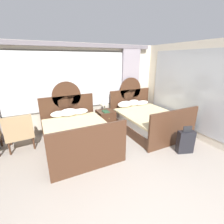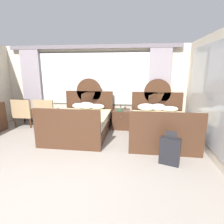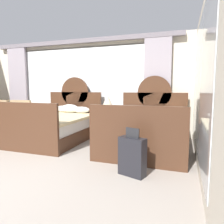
{
  "view_description": "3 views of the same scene",
  "coord_description": "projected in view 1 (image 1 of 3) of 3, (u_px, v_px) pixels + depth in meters",
  "views": [
    {
      "loc": [
        -0.93,
        -0.92,
        2.24
      ],
      "look_at": [
        0.82,
        2.63,
        0.89
      ],
      "focal_mm": 25.12,
      "sensor_mm": 36.0,
      "label": 1
    },
    {
      "loc": [
        1.5,
        -2.18,
        1.91
      ],
      "look_at": [
        0.87,
        2.48,
        0.79
      ],
      "focal_mm": 29.18,
      "sensor_mm": 36.0,
      "label": 2
    },
    {
      "loc": [
        2.89,
        -1.58,
        1.29
      ],
      "look_at": [
        1.43,
        2.73,
        0.77
      ],
      "focal_mm": 33.67,
      "sensor_mm": 36.0,
      "label": 3
    }
  ],
  "objects": [
    {
      "name": "table_lamp_on_nightstand",
      "position": [
        104.0,
        100.0,
        5.04
      ],
      "size": [
        0.27,
        0.27,
        0.51
      ],
      "color": "brown",
      "rests_on": "nightstand_between_beds"
    },
    {
      "name": "wall_right_mirror",
      "position": [
        203.0,
        93.0,
        4.28
      ],
      "size": [
        0.08,
        4.67,
        2.7
      ],
      "color": "beige",
      "rests_on": "ground_plane"
    },
    {
      "name": "book_on_nightstand",
      "position": [
        106.0,
        112.0,
        5.03
      ],
      "size": [
        0.18,
        0.26,
        0.03
      ],
      "color": "#285133",
      "rests_on": "nightstand_between_beds"
    },
    {
      "name": "bed_near_mirror",
      "position": [
        146.0,
        120.0,
        5.12
      ],
      "size": [
        1.64,
        2.2,
        1.6
      ],
      "color": "#472B1C",
      "rests_on": "ground_plane"
    },
    {
      "name": "suitcase_on_floor",
      "position": [
        185.0,
        142.0,
        3.87
      ],
      "size": [
        0.43,
        0.29,
        0.71
      ],
      "color": "black",
      "rests_on": "ground_plane"
    },
    {
      "name": "nightstand_between_beds",
      "position": [
        106.0,
        119.0,
        5.24
      ],
      "size": [
        0.54,
        0.56,
        0.61
      ],
      "color": "#472B1C",
      "rests_on": "ground_plane"
    },
    {
      "name": "bed_near_window",
      "position": [
        77.0,
        134.0,
        4.16
      ],
      "size": [
        1.64,
        2.2,
        1.6
      ],
      "color": "#472B1C",
      "rests_on": "ground_plane"
    },
    {
      "name": "armchair_by_window_left",
      "position": [
        19.0,
        131.0,
        3.96
      ],
      "size": [
        0.68,
        0.68,
        0.95
      ],
      "color": "tan",
      "rests_on": "ground_plane"
    },
    {
      "name": "wall_back_window",
      "position": [
        68.0,
        86.0,
        4.89
      ],
      "size": [
        6.29,
        0.22,
        2.7
      ],
      "color": "beige",
      "rests_on": "ground_plane"
    }
  ]
}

